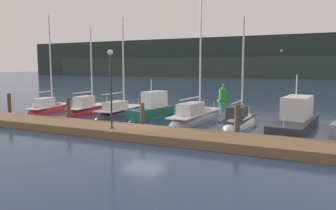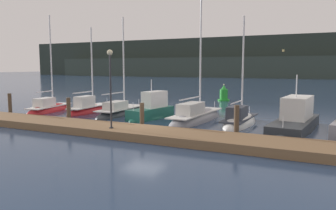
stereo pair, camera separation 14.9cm
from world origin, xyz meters
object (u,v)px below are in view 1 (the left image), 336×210
Objects in this scene: motorboat_berth_7 at (295,124)px; sailboat_berth_5 at (196,119)px; channel_buoy at (223,94)px; sailboat_berth_6 at (239,123)px; dock_lamppost at (111,77)px; motorboat_berth_4 at (151,113)px; sailboat_berth_3 at (120,113)px; sailboat_berth_1 at (49,110)px; sailboat_berth_2 at (89,110)px.

sailboat_berth_5 is at bearing 177.40° from motorboat_berth_7.
motorboat_berth_7 is 3.89× the size of channel_buoy.
sailboat_berth_6 is 1.82× the size of dock_lamppost.
motorboat_berth_4 is 10.37m from motorboat_berth_7.
motorboat_berth_4 is 2.53× the size of channel_buoy.
channel_buoy is at bearing 98.51° from sailboat_berth_5.
motorboat_berth_7 is (13.66, -0.69, 0.21)m from sailboat_berth_3.
sailboat_berth_3 is at bearing 177.11° from motorboat_berth_7.
sailboat_berth_1 reaches higher than dock_lamppost.
sailboat_berth_5 is at bearing -1.89° from sailboat_berth_2.
sailboat_berth_1 is 1.06× the size of sailboat_berth_3.
sailboat_berth_1 is 16.93m from sailboat_berth_6.
motorboat_berth_7 is (16.91, -0.64, 0.16)m from sailboat_berth_2.
motorboat_berth_7 is at bearing -59.35° from channel_buoy.
sailboat_berth_5 is (10.10, -0.33, -0.05)m from sailboat_berth_2.
sailboat_berth_6 is at bearing 1.91° from sailboat_berth_1.
sailboat_berth_1 is at bearing -176.80° from sailboat_berth_5.
motorboat_berth_4 is at bearing 98.51° from dock_lamppost.
sailboat_berth_1 is 1.12× the size of sailboat_berth_6.
sailboat_berth_6 is 16.14m from channel_buoy.
sailboat_berth_5 is at bearing 69.77° from dock_lamppost.
motorboat_berth_7 is at bearing 1.27° from sailboat_berth_1.
sailboat_berth_3 is at bearing 176.72° from sailboat_berth_6.
channel_buoy is at bearing 72.46° from sailboat_berth_3.
sailboat_berth_2 reaches higher than channel_buoy.
sailboat_berth_6 is 9.48m from dock_lamppost.
sailboat_berth_5 reaches higher than channel_buoy.
sailboat_berth_3 is 1.12× the size of motorboat_berth_7.
channel_buoy is (4.61, 14.59, 0.61)m from sailboat_berth_3.
sailboat_berth_2 is 10.10m from sailboat_berth_5.
sailboat_berth_1 reaches higher than motorboat_berth_4.
dock_lamppost reaches higher than channel_buoy.
motorboat_berth_7 is (6.81, -0.31, 0.21)m from sailboat_berth_5.
sailboat_berth_2 is at bearing 177.71° from sailboat_berth_6.
sailboat_berth_2 is 16.92m from motorboat_berth_7.
sailboat_berth_2 is 0.98× the size of sailboat_berth_6.
motorboat_berth_4 is (3.30, -0.66, 0.28)m from sailboat_berth_3.
sailboat_berth_1 is 0.87× the size of sailboat_berth_5.
channel_buoy is (-2.24, 14.97, 0.61)m from sailboat_berth_5.
dock_lamppost reaches higher than motorboat_berth_4.
sailboat_berth_2 is at bearing -179.19° from sailboat_berth_3.
dock_lamppost is at bearing -81.49° from motorboat_berth_4.
sailboat_berth_3 is at bearing -107.54° from channel_buoy.
sailboat_berth_1 is 19.46m from channel_buoy.
sailboat_berth_5 is at bearing 3.20° from sailboat_berth_1.
sailboat_berth_3 is at bearing 0.81° from sailboat_berth_2.
sailboat_berth_6 is (6.81, 0.08, -0.28)m from motorboat_berth_4.
sailboat_berth_3 is 6.86m from sailboat_berth_5.
sailboat_berth_2 is 13.36m from sailboat_berth_6.
channel_buoy is at bearing 85.08° from motorboat_berth_4.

